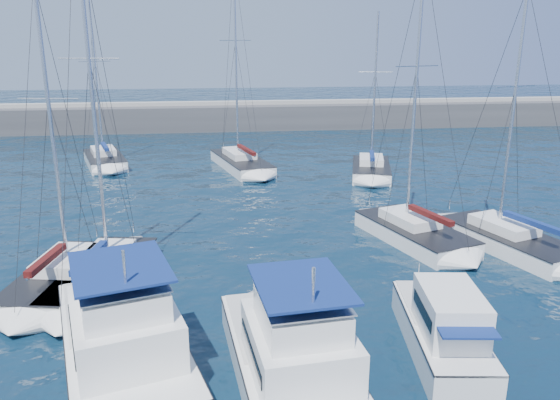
{
  "coord_description": "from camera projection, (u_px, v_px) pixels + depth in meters",
  "views": [
    {
      "loc": [
        -2.9,
        -17.65,
        11.18
      ],
      "look_at": [
        0.26,
        9.51,
        3.0
      ],
      "focal_mm": 35.0,
      "sensor_mm": 36.0,
      "label": 1
    }
  ],
  "objects": [
    {
      "name": "ground",
      "position": [
        302.0,
        350.0,
        20.33
      ],
      "size": [
        220.0,
        220.0,
        0.0
      ],
      "primitive_type": "plane",
      "color": "black",
      "rests_on": "ground"
    },
    {
      "name": "breakwater",
      "position": [
        239.0,
        120.0,
        69.51
      ],
      "size": [
        160.0,
        6.0,
        4.45
      ],
      "color": "#424244",
      "rests_on": "ground"
    },
    {
      "name": "motor_yacht_port_inner",
      "position": [
        124.0,
        340.0,
        18.88
      ],
      "size": [
        6.49,
        10.45,
        4.69
      ],
      "rotation": [
        0.0,
        0.0,
        0.29
      ],
      "color": "white",
      "rests_on": "ground"
    },
    {
      "name": "motor_yacht_stbd_inner",
      "position": [
        293.0,
        360.0,
        17.68
      ],
      "size": [
        4.47,
        9.3,
        4.69
      ],
      "rotation": [
        0.0,
        0.0,
        0.11
      ],
      "color": "white",
      "rests_on": "ground"
    },
    {
      "name": "motor_yacht_stbd_outer",
      "position": [
        443.0,
        331.0,
        19.8
      ],
      "size": [
        3.15,
        7.0,
        3.2
      ],
      "rotation": [
        0.0,
        0.0,
        -0.13
      ],
      "color": "white",
      "rests_on": "ground"
    },
    {
      "name": "sailboat_mid_a",
      "position": [
        62.0,
        278.0,
        25.16
      ],
      "size": [
        4.27,
        7.65,
        13.78
      ],
      "rotation": [
        0.0,
        0.0,
        -0.17
      ],
      "color": "white",
      "rests_on": "ground"
    },
    {
      "name": "sailboat_mid_b",
      "position": [
        103.0,
        274.0,
        25.48
      ],
      "size": [
        4.34,
        8.25,
        16.56
      ],
      "rotation": [
        0.0,
        0.0,
        -0.17
      ],
      "color": "white",
      "rests_on": "ground"
    },
    {
      "name": "sailboat_mid_d",
      "position": [
        414.0,
        232.0,
        31.01
      ],
      "size": [
        5.37,
        8.21,
        15.57
      ],
      "rotation": [
        0.0,
        0.0,
        0.32
      ],
      "color": "white",
      "rests_on": "ground"
    },
    {
      "name": "sailboat_mid_e",
      "position": [
        508.0,
        240.0,
        29.87
      ],
      "size": [
        5.44,
        8.48,
        13.99
      ],
      "rotation": [
        0.0,
        0.0,
        0.33
      ],
      "color": "white",
      "rests_on": "ground"
    },
    {
      "name": "sailboat_back_a",
      "position": [
        105.0,
        159.0,
        49.48
      ],
      "size": [
        5.11,
        7.96,
        14.65
      ],
      "rotation": [
        0.0,
        0.0,
        0.3
      ],
      "color": "white",
      "rests_on": "ground"
    },
    {
      "name": "sailboat_back_b",
      "position": [
        241.0,
        162.0,
        48.34
      ],
      "size": [
        5.5,
        9.7,
        17.6
      ],
      "rotation": [
        0.0,
        0.0,
        0.27
      ],
      "color": "white",
      "rests_on": "ground"
    },
    {
      "name": "sailboat_back_c",
      "position": [
        371.0,
        169.0,
        45.85
      ],
      "size": [
        4.75,
        7.67,
        13.5
      ],
      "rotation": [
        0.0,
        0.0,
        -0.25
      ],
      "color": "white",
      "rests_on": "ground"
    }
  ]
}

